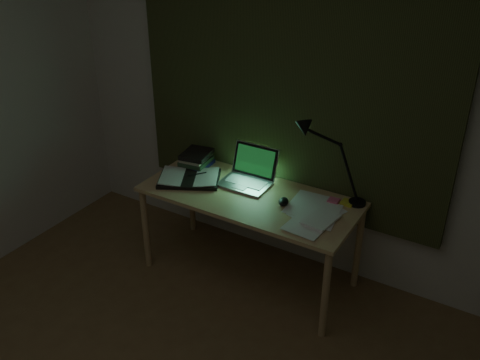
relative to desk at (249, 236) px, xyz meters
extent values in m
cube|color=beige|center=(0.07, 0.39, 0.92)|extent=(3.50, 0.00, 2.50)
cube|color=#32371B|center=(0.07, 0.35, 1.12)|extent=(2.20, 0.06, 2.00)
ellipsoid|color=black|center=(0.24, 0.01, 0.35)|extent=(0.09, 0.11, 0.04)
cube|color=yellow|center=(0.59, 0.22, 0.34)|extent=(0.08, 0.08, 0.02)
cube|color=#FF638F|center=(0.51, 0.20, 0.33)|extent=(0.07, 0.07, 0.01)
camera|label=1|loc=(1.51, -2.63, 2.07)|focal=40.00mm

